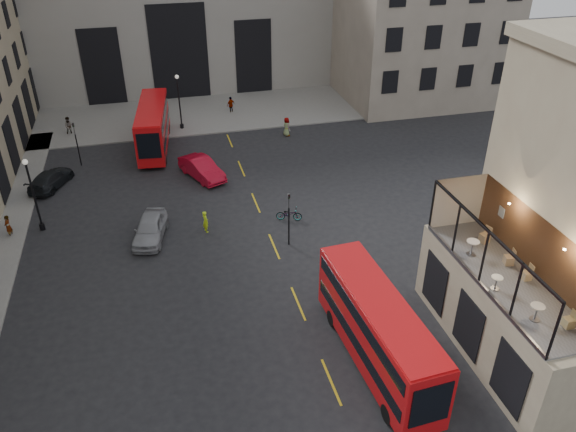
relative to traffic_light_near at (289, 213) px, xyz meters
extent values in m
plane|color=black|center=(1.00, -12.00, -2.42)|extent=(140.00, 140.00, 0.00)
cube|color=black|center=(5.98, -12.00, -0.42)|extent=(0.08, 9.20, 3.00)
cube|color=brown|center=(8.97, -12.00, 3.62)|extent=(0.04, 10.00, 2.90)
cube|color=beige|center=(7.50, -7.00, 3.62)|extent=(3.00, 0.04, 2.90)
cube|color=black|center=(7.50, -12.00, 5.08)|extent=(3.00, 10.00, 0.04)
cube|color=slate|center=(6.00, -12.00, 2.28)|extent=(0.12, 10.00, 0.18)
cube|color=black|center=(6.00, -12.00, 5.03)|extent=(0.12, 10.00, 0.10)
cube|color=beige|center=(8.92, -8.80, 3.78)|extent=(0.04, 0.45, 0.55)
cylinder|color=#FFD899|center=(8.30, -14.00, 5.03)|extent=(0.12, 0.12, 0.05)
cylinder|color=#FFD899|center=(8.30, -10.00, 5.03)|extent=(0.12, 0.12, 0.05)
cube|color=tan|center=(7.50, -12.00, -0.17)|extent=(3.00, 11.00, 4.50)
cube|color=slate|center=(7.50, -12.00, 2.12)|extent=(3.00, 10.00, 0.10)
cube|color=gray|center=(-4.00, 36.00, 6.58)|extent=(34.00, 10.00, 18.00)
cube|color=black|center=(-4.00, 30.96, 2.58)|extent=(6.00, 0.12, 10.00)
cube|color=black|center=(-12.00, 30.96, 1.58)|extent=(4.00, 0.12, 8.00)
cube|color=black|center=(4.00, 30.96, 1.58)|extent=(4.00, 0.12, 8.00)
cube|color=slate|center=(-5.00, 26.00, -2.36)|extent=(40.00, 12.00, 0.12)
cylinder|color=black|center=(0.00, 0.00, -1.02)|extent=(0.10, 0.10, 2.80)
imported|color=black|center=(0.00, 0.00, 0.88)|extent=(0.16, 0.20, 1.00)
cylinder|color=black|center=(-14.00, 16.00, -1.02)|extent=(0.10, 0.10, 2.80)
imported|color=black|center=(-14.00, 16.00, 0.88)|extent=(0.16, 0.20, 1.00)
cylinder|color=black|center=(-16.00, 6.00, 0.08)|extent=(0.14, 0.14, 5.00)
cylinder|color=black|center=(-16.00, 6.00, -2.17)|extent=(0.36, 0.36, 0.50)
sphere|color=silver|center=(-16.00, 6.00, 2.73)|extent=(0.36, 0.36, 0.36)
cylinder|color=black|center=(-5.00, 22.00, 0.08)|extent=(0.14, 0.14, 5.00)
cylinder|color=black|center=(-5.00, 22.00, -2.17)|extent=(0.36, 0.36, 0.50)
sphere|color=silver|center=(-5.00, 22.00, 2.73)|extent=(0.36, 0.36, 0.36)
cube|color=red|center=(1.50, -11.25, -0.31)|extent=(2.84, 10.03, 3.51)
cube|color=black|center=(1.50, -11.25, -0.80)|extent=(2.85, 9.49, 0.72)
cube|color=black|center=(1.50, -11.25, 0.77)|extent=(2.85, 9.49, 0.72)
cube|color=red|center=(1.50, -11.25, 1.48)|extent=(2.74, 9.82, 0.11)
cylinder|color=black|center=(0.31, -8.14, -1.97)|extent=(0.31, 0.91, 0.90)
cylinder|color=black|center=(2.31, -8.02, -1.97)|extent=(0.31, 0.91, 0.90)
cylinder|color=black|center=(0.70, -14.77, -1.97)|extent=(0.31, 0.91, 0.90)
cylinder|color=black|center=(2.71, -14.65, -1.97)|extent=(0.31, 0.91, 0.90)
cube|color=red|center=(-7.70, 18.12, -0.31)|extent=(3.33, 10.07, 3.50)
cube|color=black|center=(-7.70, 18.12, -0.81)|extent=(3.31, 9.54, 0.72)
cube|color=black|center=(-7.70, 18.12, 0.76)|extent=(3.31, 9.54, 0.72)
cube|color=red|center=(-7.70, 18.12, 1.46)|extent=(3.22, 9.86, 0.11)
cylinder|color=black|center=(-8.34, 21.37, -1.98)|extent=(0.35, 0.92, 0.90)
cylinder|color=black|center=(-6.35, 21.15, -1.98)|extent=(0.35, 0.92, 0.90)
cylinder|color=black|center=(-9.08, 14.79, -1.98)|extent=(0.35, 0.92, 0.90)
cylinder|color=black|center=(-7.08, 14.57, -1.98)|extent=(0.35, 0.92, 0.90)
imported|color=gray|center=(-8.78, 3.03, -1.65)|extent=(2.84, 4.88, 1.56)
imported|color=#B60B21|center=(-4.35, 11.20, -1.62)|extent=(3.56, 5.15, 1.61)
imported|color=black|center=(-16.00, 12.57, -1.76)|extent=(3.60, 4.94, 1.33)
imported|color=gray|center=(0.80, 3.01, -1.95)|extent=(1.93, 1.19, 0.96)
imported|color=#C9F119|center=(-5.09, 2.97, -1.63)|extent=(0.54, 0.67, 1.58)
imported|color=gray|center=(-15.33, 23.08, -1.52)|extent=(0.96, 0.80, 1.80)
imported|color=gray|center=(-8.57, 24.91, -1.58)|extent=(1.21, 1.23, 1.70)
imported|color=gray|center=(0.34, 25.19, -1.57)|extent=(1.08, 0.88, 1.72)
imported|color=gray|center=(4.41, 17.92, -1.54)|extent=(0.83, 1.01, 1.78)
imported|color=gray|center=(-18.00, 5.65, -1.62)|extent=(0.53, 0.67, 1.61)
cylinder|color=beige|center=(7.01, -14.82, 2.90)|extent=(0.60, 0.60, 0.04)
cylinder|color=slate|center=(7.01, -14.82, 2.54)|extent=(0.08, 0.08, 0.70)
cylinder|color=slate|center=(7.01, -14.82, 2.19)|extent=(0.44, 0.44, 0.03)
cylinder|color=white|center=(6.54, -12.54, 2.82)|extent=(0.53, 0.53, 0.04)
cylinder|color=slate|center=(6.54, -12.54, 2.50)|extent=(0.07, 0.07, 0.62)
cylinder|color=slate|center=(6.54, -12.54, 2.19)|extent=(0.39, 0.39, 0.03)
cylinder|color=white|center=(6.90, -9.79, 2.95)|extent=(0.64, 0.64, 0.04)
cylinder|color=slate|center=(6.90, -9.79, 2.57)|extent=(0.08, 0.08, 0.74)
cylinder|color=slate|center=(6.90, -9.79, 2.19)|extent=(0.47, 0.47, 0.03)
cube|color=tan|center=(8.08, -15.56, 2.39)|extent=(0.41, 0.41, 0.43)
cube|color=tan|center=(8.26, -15.57, 2.79)|extent=(0.05, 0.40, 0.38)
cube|color=#D4B17A|center=(8.35, -12.25, 2.38)|extent=(0.40, 0.40, 0.42)
cube|color=#D4B17A|center=(8.52, -12.25, 2.78)|extent=(0.05, 0.39, 0.37)
cube|color=tan|center=(8.23, -10.97, 2.40)|extent=(0.49, 0.49, 0.44)
cube|color=tan|center=(8.41, -11.01, 2.82)|extent=(0.13, 0.41, 0.39)
cube|color=tan|center=(8.15, -8.92, 2.41)|extent=(0.53, 0.53, 0.47)
cube|color=tan|center=(8.34, -8.87, 2.85)|extent=(0.15, 0.43, 0.41)
camera|label=1|loc=(-7.75, -29.90, 18.29)|focal=35.00mm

